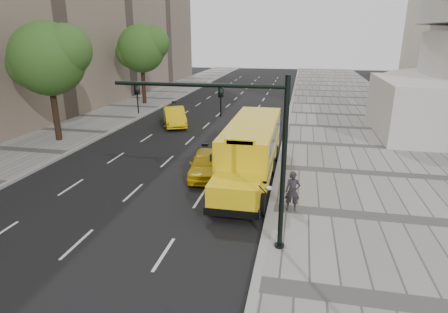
% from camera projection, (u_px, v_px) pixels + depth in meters
% --- Properties ---
extents(ground, '(140.00, 140.00, 0.00)m').
position_uv_depth(ground, '(182.00, 162.00, 23.41)').
color(ground, black).
rests_on(ground, ground).
extents(sidewalk_museum, '(12.00, 140.00, 0.15)m').
position_uv_depth(sidewalk_museum, '(386.00, 175.00, 21.07)').
color(sidewalk_museum, gray).
rests_on(sidewalk_museum, ground).
extents(sidewalk_far, '(6.00, 140.00, 0.15)m').
position_uv_depth(sidewalk_far, '(28.00, 151.00, 25.50)').
color(sidewalk_far, gray).
rests_on(sidewalk_far, ground).
extents(curb_museum, '(0.30, 140.00, 0.15)m').
position_uv_depth(curb_museum, '(279.00, 168.00, 22.23)').
color(curb_museum, gray).
rests_on(curb_museum, ground).
extents(curb_far, '(0.30, 140.00, 0.15)m').
position_uv_depth(curb_far, '(67.00, 154.00, 24.92)').
color(curb_far, gray).
rests_on(curb_far, ground).
extents(tree_b, '(5.76, 5.12, 8.58)m').
position_uv_depth(tree_b, '(49.00, 58.00, 26.11)').
color(tree_b, black).
rests_on(tree_b, ground).
extents(tree_c, '(5.79, 5.15, 8.74)m').
position_uv_depth(tree_c, '(142.00, 48.00, 40.97)').
color(tree_c, black).
rests_on(tree_c, ground).
extents(school_bus, '(2.96, 11.56, 3.19)m').
position_uv_depth(school_bus, '(252.00, 145.00, 20.87)').
color(school_bus, yellow).
rests_on(school_bus, ground).
extents(taxi_near, '(2.21, 4.33, 1.41)m').
position_uv_depth(taxi_near, '(205.00, 164.00, 21.01)').
color(taxi_near, '#E7BC0A').
rests_on(taxi_near, ground).
extents(taxi_far, '(3.52, 5.14, 1.61)m').
position_uv_depth(taxi_far, '(175.00, 117.00, 32.69)').
color(taxi_far, '#E7BC0A').
rests_on(taxi_far, ground).
extents(pedestrian, '(0.70, 0.49, 1.82)m').
position_uv_depth(pedestrian, '(293.00, 191.00, 16.42)').
color(pedestrian, '#242127').
rests_on(pedestrian, sidewalk_museum).
extents(traffic_signal, '(6.18, 0.36, 6.40)m').
position_uv_depth(traffic_signal, '(243.00, 142.00, 12.88)').
color(traffic_signal, black).
rests_on(traffic_signal, ground).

